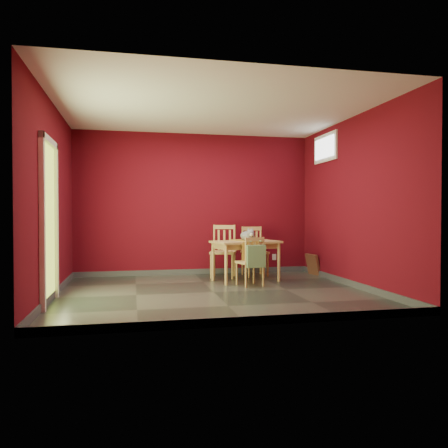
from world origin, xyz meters
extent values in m
plane|color=#2D342D|center=(0.00, 0.00, 0.00)|extent=(4.50, 4.50, 0.00)
plane|color=#580914|center=(0.00, 2.00, 1.35)|extent=(4.50, 0.00, 4.50)
plane|color=#580914|center=(0.00, -2.00, 1.35)|extent=(4.50, 0.00, 4.50)
plane|color=#580914|center=(-2.25, 0.00, 1.35)|extent=(0.00, 4.00, 4.00)
plane|color=#580914|center=(2.25, 0.00, 1.35)|extent=(0.00, 4.00, 4.00)
plane|color=white|center=(0.00, 0.00, 2.70)|extent=(4.50, 4.50, 0.00)
cube|color=#3F4244|center=(0.00, 1.99, 0.05)|extent=(4.50, 0.02, 0.10)
cube|color=#3F4244|center=(0.00, -1.99, 0.05)|extent=(4.50, 0.02, 0.10)
cube|color=#3F4244|center=(-2.24, 0.00, 0.05)|extent=(0.03, 4.00, 0.10)
cube|color=#3F4244|center=(2.24, 0.00, 0.05)|extent=(0.03, 4.00, 0.10)
cube|color=#B7D838|center=(-2.24, -0.40, 1.02)|extent=(0.02, 0.85, 2.05)
cube|color=white|center=(-2.21, -0.86, 1.06)|extent=(0.06, 0.08, 2.13)
cube|color=white|center=(-2.21, 0.06, 1.06)|extent=(0.06, 0.08, 2.13)
cube|color=white|center=(-2.21, -0.40, 2.09)|extent=(0.06, 1.01, 0.08)
cube|color=white|center=(2.23, 1.00, 2.35)|extent=(0.03, 0.90, 0.50)
cube|color=white|center=(2.21, 1.00, 2.35)|extent=(0.02, 0.76, 0.36)
cube|color=silver|center=(1.60, 1.99, 0.30)|extent=(0.08, 0.02, 0.12)
cube|color=tan|center=(0.74, 0.95, 0.68)|extent=(1.23, 0.88, 0.04)
cube|color=tan|center=(0.74, 0.95, 0.61)|extent=(1.10, 0.75, 0.09)
cylinder|color=tan|center=(0.31, 0.58, 0.33)|extent=(0.05, 0.05, 0.66)
cylinder|color=tan|center=(0.19, 1.10, 0.33)|extent=(0.05, 0.05, 0.66)
cylinder|color=tan|center=(1.29, 0.80, 0.33)|extent=(0.05, 0.05, 0.66)
cylinder|color=tan|center=(1.17, 1.33, 0.33)|extent=(0.05, 0.05, 0.66)
cube|color=#B3852E|center=(0.74, 0.95, 0.70)|extent=(0.47, 0.73, 0.01)
cube|color=#B3852E|center=(0.74, 0.61, 0.53)|extent=(0.32, 0.08, 0.34)
cube|color=tan|center=(0.45, 1.48, 0.46)|extent=(0.57, 0.57, 0.04)
cylinder|color=tan|center=(0.21, 1.36, 0.22)|extent=(0.04, 0.04, 0.44)
cylinder|color=tan|center=(0.33, 1.73, 0.22)|extent=(0.04, 0.04, 0.44)
cylinder|color=tan|center=(0.57, 1.24, 0.22)|extent=(0.04, 0.04, 0.44)
cylinder|color=tan|center=(0.69, 1.60, 0.22)|extent=(0.04, 0.04, 0.44)
cylinder|color=tan|center=(0.33, 1.73, 0.72)|extent=(0.04, 0.04, 0.48)
cylinder|color=tan|center=(0.69, 1.60, 0.72)|extent=(0.04, 0.04, 0.48)
cube|color=tan|center=(0.51, 1.67, 0.92)|extent=(0.40, 0.17, 0.07)
cube|color=tan|center=(0.41, 1.70, 0.68)|extent=(0.04, 0.03, 0.37)
cube|color=tan|center=(0.51, 1.67, 0.68)|extent=(0.04, 0.03, 0.37)
cube|color=tan|center=(0.61, 1.63, 0.68)|extent=(0.04, 0.03, 0.37)
cube|color=tan|center=(1.08, 1.56, 0.44)|extent=(0.46, 0.46, 0.04)
cylinder|color=tan|center=(0.91, 1.36, 0.21)|extent=(0.04, 0.04, 0.42)
cylinder|color=tan|center=(0.88, 1.73, 0.21)|extent=(0.04, 0.04, 0.42)
cylinder|color=tan|center=(1.27, 1.39, 0.21)|extent=(0.04, 0.04, 0.42)
cylinder|color=tan|center=(1.25, 1.75, 0.21)|extent=(0.04, 0.04, 0.42)
cylinder|color=tan|center=(0.88, 1.73, 0.69)|extent=(0.04, 0.04, 0.46)
cylinder|color=tan|center=(1.25, 1.75, 0.69)|extent=(0.04, 0.04, 0.46)
cube|color=tan|center=(1.06, 1.74, 0.88)|extent=(0.39, 0.07, 0.07)
cube|color=tan|center=(0.96, 1.73, 0.65)|extent=(0.04, 0.02, 0.36)
cube|color=tan|center=(1.06, 1.74, 0.65)|extent=(0.04, 0.02, 0.36)
cube|color=tan|center=(1.16, 1.75, 0.65)|extent=(0.04, 0.02, 0.36)
cube|color=tan|center=(0.68, 0.46, 0.38)|extent=(0.45, 0.45, 0.04)
cylinder|color=tan|center=(0.80, 0.65, 0.18)|extent=(0.03, 0.03, 0.36)
cylinder|color=tan|center=(0.87, 0.35, 0.18)|extent=(0.03, 0.03, 0.36)
cylinder|color=tan|center=(0.49, 0.58, 0.18)|extent=(0.03, 0.03, 0.36)
cylinder|color=tan|center=(0.56, 0.27, 0.18)|extent=(0.03, 0.03, 0.36)
cylinder|color=tan|center=(0.87, 0.35, 0.59)|extent=(0.03, 0.03, 0.40)
cylinder|color=tan|center=(0.56, 0.27, 0.59)|extent=(0.03, 0.03, 0.40)
cube|color=tan|center=(0.72, 0.31, 0.76)|extent=(0.33, 0.11, 0.06)
cube|color=tan|center=(0.80, 0.33, 0.56)|extent=(0.03, 0.02, 0.31)
cube|color=tan|center=(0.72, 0.31, 0.56)|extent=(0.03, 0.02, 0.31)
cube|color=tan|center=(0.63, 0.29, 0.56)|extent=(0.03, 0.02, 0.31)
cube|color=#638A5B|center=(0.72, 0.23, 0.50)|extent=(0.30, 0.09, 0.35)
cylinder|color=#638A5B|center=(0.63, 0.29, 0.73)|extent=(0.01, 0.15, 0.01)
cylinder|color=#638A5B|center=(0.80, 0.29, 0.73)|extent=(0.01, 0.15, 0.01)
cube|color=brown|center=(2.19, 1.44, 0.20)|extent=(0.18, 0.41, 0.40)
cube|color=black|center=(2.19, 1.44, 0.20)|extent=(0.12, 0.29, 0.28)
camera|label=1|loc=(-1.17, -6.33, 1.15)|focal=35.00mm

